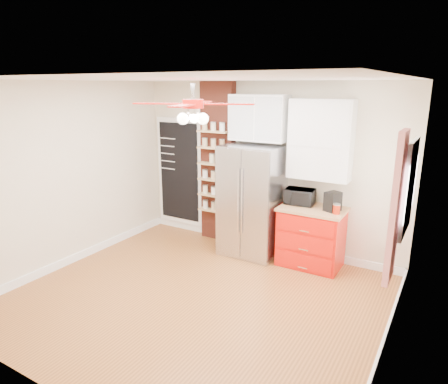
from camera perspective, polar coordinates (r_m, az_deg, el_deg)
The scene contains 21 objects.
floor at distance 5.30m, azimuth -3.90°, elevation -14.80°, with size 4.50×4.50×0.00m, color #9C5B27.
ceiling at distance 4.60m, azimuth -4.52°, elevation 15.82°, with size 4.50×4.50×0.00m, color white.
wall_back at distance 6.47m, azimuth 5.95°, elevation 3.50°, with size 4.50×0.02×2.70m, color beige.
wall_front at distance 3.42m, azimuth -23.80°, elevation -8.32°, with size 4.50×0.02×2.70m, color beige.
wall_left at distance 6.30m, azimuth -21.27°, elevation 2.24°, with size 0.02×4.00×2.70m, color beige.
wall_right at distance 4.00m, azimuth 23.47°, elevation -4.97°, with size 0.02×4.00×2.70m, color beige.
chalkboard at distance 7.35m, azimuth -6.35°, elevation 2.89°, with size 0.95×0.05×1.95m.
brick_pillar at distance 6.79m, azimuth -0.86°, elevation 4.13°, with size 0.60×0.16×2.70m, color maroon.
fridge at distance 6.28m, azimuth 4.00°, elevation -1.27°, with size 0.90×0.70×1.75m, color #ABABB0.
upper_glass_cabinet at distance 6.22m, azimuth 5.04°, elevation 10.51°, with size 0.90×0.35×0.70m, color white.
red_cabinet at distance 6.12m, azimuth 12.34°, elevation -6.24°, with size 0.94×0.64×0.90m.
upper_shelf_unit at distance 5.92m, azimuth 13.63°, elevation 7.25°, with size 0.90×0.30×1.15m, color white.
window at distance 4.81m, azimuth 24.94°, elevation 0.59°, with size 0.04×0.75×1.05m, color white.
curtain at distance 4.31m, azimuth 23.33°, elevation -2.17°, with size 0.06×0.40×1.55m, color red.
ceiling_fan at distance 4.60m, azimuth -4.45°, elevation 12.38°, with size 1.40×1.40×0.44m.
toaster_oven at distance 6.08m, azimuth 10.77°, elevation -0.65°, with size 0.43×0.29×0.24m, color black.
coffee_maker at distance 5.85m, azimuth 15.27°, elevation -1.32°, with size 0.17×0.21×0.28m, color black.
canister_left at distance 5.75m, azimuth 15.76°, elevation -2.41°, with size 0.10×0.10×0.13m, color #AD1F09.
canister_right at distance 5.94m, azimuth 15.68°, elevation -1.76°, with size 0.10×0.10×0.15m, color #B01D09.
pantry_jar_oats at distance 6.70m, azimuth -1.71°, elevation 4.80°, with size 0.09×0.09×0.14m, color #C2BA94.
pantry_jar_beans at distance 6.61m, azimuth -0.34°, elevation 4.58°, with size 0.08×0.08×0.13m, color #846043.
Camera 1 is at (2.64, -3.77, 2.63)m, focal length 32.00 mm.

